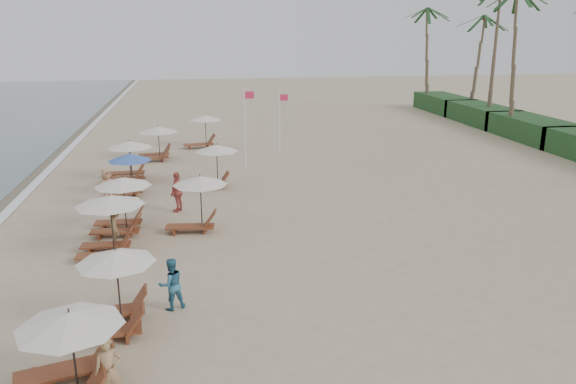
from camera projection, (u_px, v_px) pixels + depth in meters
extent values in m
plane|color=tan|center=(294.00, 296.00, 17.18)|extent=(160.00, 160.00, 0.00)
cube|color=white|center=(6.00, 214.00, 24.80)|extent=(0.50, 140.00, 0.02)
cube|color=#193D1C|center=(532.00, 129.00, 41.38)|extent=(3.20, 8.00, 1.60)
cube|color=#193D1C|center=(482.00, 114.00, 48.47)|extent=(3.20, 8.00, 1.60)
cube|color=#193D1C|center=(444.00, 104.00, 55.57)|extent=(3.20, 8.00, 1.60)
cylinder|color=brown|center=(519.00, 66.00, 41.11)|extent=(0.36, 0.36, 10.60)
cylinder|color=brown|center=(494.00, 57.00, 46.06)|extent=(0.36, 0.36, 11.40)
cylinder|color=brown|center=(472.00, 68.00, 51.47)|extent=(0.36, 0.36, 9.00)
cylinder|color=brown|center=(431.00, 60.00, 55.98)|extent=(0.36, 0.36, 9.80)
cylinder|color=black|center=(74.00, 356.00, 12.23)|extent=(0.05, 0.05, 1.99)
cone|color=silver|center=(69.00, 319.00, 11.98)|extent=(2.32, 2.32, 0.35)
cylinder|color=black|center=(119.00, 292.00, 14.96)|extent=(0.05, 0.05, 2.23)
cone|color=silver|center=(116.00, 257.00, 14.68)|extent=(2.11, 2.11, 0.35)
cylinder|color=black|center=(112.00, 227.00, 19.93)|extent=(0.05, 0.05, 2.19)
cone|color=silver|center=(110.00, 200.00, 19.65)|extent=(2.44, 2.44, 0.35)
cylinder|color=black|center=(125.00, 206.00, 22.29)|extent=(0.05, 0.05, 2.21)
cone|color=silver|center=(123.00, 182.00, 22.01)|extent=(2.24, 2.24, 0.35)
cylinder|color=black|center=(131.00, 175.00, 27.37)|extent=(0.05, 0.05, 2.01)
cone|color=#3B5FAF|center=(129.00, 157.00, 27.12)|extent=(2.13, 2.13, 0.35)
cylinder|color=black|center=(131.00, 162.00, 30.07)|extent=(0.05, 0.05, 2.08)
cone|color=silver|center=(130.00, 144.00, 29.81)|extent=(2.37, 2.37, 0.35)
cylinder|color=black|center=(159.00, 144.00, 34.90)|extent=(0.05, 0.05, 2.02)
cone|color=silver|center=(158.00, 129.00, 34.65)|extent=(2.45, 2.45, 0.35)
cylinder|color=black|center=(201.00, 204.00, 22.67)|extent=(0.05, 0.05, 2.15)
cone|color=silver|center=(200.00, 180.00, 22.40)|extent=(2.24, 2.24, 0.35)
cylinder|color=black|center=(217.00, 167.00, 28.82)|extent=(0.05, 0.05, 2.15)
cone|color=silver|center=(217.00, 148.00, 28.54)|extent=(2.24, 2.24, 0.35)
cylinder|color=black|center=(206.00, 132.00, 38.72)|extent=(0.05, 0.05, 2.15)
cone|color=silver|center=(205.00, 118.00, 38.45)|extent=(2.24, 2.24, 0.35)
imported|color=#9E7C55|center=(108.00, 371.00, 12.03)|extent=(0.66, 0.51, 1.59)
imported|color=#2D6B89|center=(171.00, 284.00, 16.17)|extent=(0.93, 0.84, 1.57)
imported|color=olive|center=(116.00, 226.00, 21.02)|extent=(0.77, 1.08, 1.51)
imported|color=#B9514A|center=(178.00, 192.00, 24.91)|extent=(0.92, 1.15, 1.82)
imported|color=tan|center=(108.00, 188.00, 25.59)|extent=(1.02, 1.04, 1.81)
cylinder|color=silver|center=(245.00, 129.00, 32.18)|extent=(0.08, 0.08, 4.70)
cube|color=#C62548|center=(249.00, 95.00, 31.69)|extent=(0.55, 0.02, 0.40)
cylinder|color=silver|center=(279.00, 123.00, 36.09)|extent=(0.08, 0.08, 4.09)
cube|color=#C62548|center=(284.00, 98.00, 35.68)|extent=(0.55, 0.02, 0.40)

